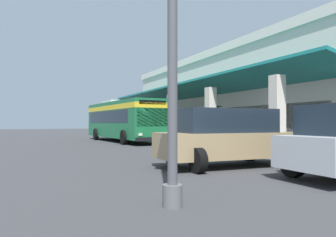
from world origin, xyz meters
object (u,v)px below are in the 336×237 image
object	(u,v)px
pedestrian	(199,133)
potted_palm	(210,135)
transit_bus	(122,118)
parked_suv_tan	(226,137)

from	to	relation	value
pedestrian	potted_palm	world-z (taller)	potted_palm
transit_bus	pedestrian	xyz separation A→B (m)	(10.57, 0.87, -0.88)
transit_bus	parked_suv_tan	bearing A→B (deg)	-3.85
transit_bus	pedestrian	world-z (taller)	transit_bus
transit_bus	pedestrian	distance (m)	10.64
parked_suv_tan	potted_palm	bearing A→B (deg)	150.46
pedestrian	potted_palm	size ratio (longest dim) A/B	0.64
parked_suv_tan	pedestrian	bearing A→B (deg)	159.21
parked_suv_tan	potted_palm	size ratio (longest dim) A/B	1.82
potted_palm	transit_bus	bearing A→B (deg)	-147.89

